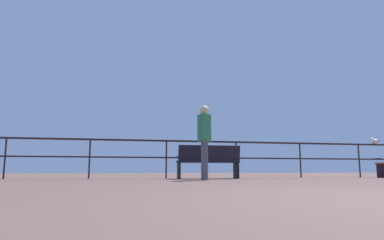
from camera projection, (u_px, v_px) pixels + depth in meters
name	position (u px, v px, depth m)	size (l,w,h in m)	color
pier_railing	(202.00, 150.00, 9.61)	(22.70, 0.05, 1.07)	black
bench_near_left	(209.00, 160.00, 8.86)	(1.66, 0.68, 0.87)	black
person_by_bench	(204.00, 137.00, 7.71)	(0.33, 0.54, 1.71)	#494854
seagull_on_rail	(374.00, 141.00, 10.90)	(0.19, 0.45, 0.22)	silver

